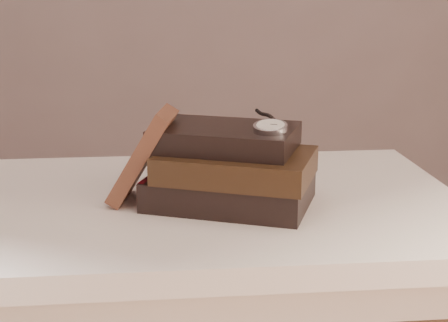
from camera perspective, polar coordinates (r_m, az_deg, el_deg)
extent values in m
cube|color=white|center=(1.16, -4.30, -4.14)|extent=(1.00, 0.60, 0.04)
cube|color=white|center=(1.19, -4.25, -6.88)|extent=(0.88, 0.49, 0.08)
cylinder|color=white|center=(1.62, 12.29, -13.21)|extent=(0.05, 0.05, 0.71)
cube|color=black|center=(1.12, 0.51, -2.48)|extent=(0.31, 0.26, 0.05)
cube|color=beige|center=(1.12, 0.67, -2.50)|extent=(0.30, 0.25, 0.04)
cube|color=gold|center=(1.18, -5.09, -1.58)|extent=(0.01, 0.01, 0.05)
cube|color=#650812|center=(1.16, -5.52, -1.95)|extent=(0.07, 0.16, 0.05)
cube|color=black|center=(1.10, 1.05, -0.36)|extent=(0.29, 0.25, 0.04)
cube|color=beige|center=(1.10, 1.22, -0.37)|extent=(0.28, 0.23, 0.03)
cube|color=gold|center=(1.15, -4.35, 0.39)|extent=(0.01, 0.01, 0.04)
cube|color=black|center=(1.11, 0.13, 2.02)|extent=(0.27, 0.23, 0.04)
cube|color=beige|center=(1.11, 0.29, 2.01)|extent=(0.26, 0.22, 0.03)
cube|color=gold|center=(1.17, -4.81, 2.60)|extent=(0.01, 0.01, 0.04)
cube|color=#43231A|center=(1.13, -6.95, 0.48)|extent=(0.13, 0.13, 0.16)
cylinder|color=silver|center=(1.06, 3.98, 2.82)|extent=(0.07, 0.07, 0.02)
cylinder|color=white|center=(1.06, 3.98, 3.08)|extent=(0.06, 0.06, 0.01)
torus|color=silver|center=(1.06, 3.98, 3.06)|extent=(0.07, 0.07, 0.01)
cylinder|color=silver|center=(1.09, 4.33, 3.16)|extent=(0.01, 0.01, 0.01)
cube|color=black|center=(1.06, 4.06, 3.21)|extent=(0.01, 0.01, 0.00)
cube|color=black|center=(1.06, 4.27, 3.12)|extent=(0.01, 0.01, 0.00)
sphere|color=black|center=(1.10, 4.27, 3.55)|extent=(0.01, 0.01, 0.01)
sphere|color=black|center=(1.10, 4.11, 3.69)|extent=(0.01, 0.01, 0.01)
sphere|color=black|center=(1.11, 3.96, 3.82)|extent=(0.01, 0.01, 0.01)
sphere|color=black|center=(1.12, 3.82, 3.90)|extent=(0.01, 0.01, 0.01)
sphere|color=black|center=(1.13, 3.67, 3.96)|extent=(0.01, 0.01, 0.01)
sphere|color=black|center=(1.14, 3.52, 3.98)|extent=(0.01, 0.01, 0.01)
sphere|color=black|center=(1.14, 3.38, 4.01)|extent=(0.01, 0.01, 0.01)
sphere|color=black|center=(1.15, 3.24, 4.05)|extent=(0.01, 0.01, 0.01)
sphere|color=black|center=(1.16, 3.10, 4.11)|extent=(0.01, 0.01, 0.01)
sphere|color=black|center=(1.17, 2.96, 4.21)|extent=(0.01, 0.01, 0.01)
sphere|color=black|center=(1.18, 2.83, 4.33)|extent=(0.01, 0.01, 0.01)
torus|color=silver|center=(1.22, -3.94, 1.39)|extent=(0.05, 0.03, 0.05)
torus|color=silver|center=(1.20, -1.39, 1.22)|extent=(0.05, 0.03, 0.05)
cylinder|color=silver|center=(1.21, -2.68, 1.46)|extent=(0.02, 0.01, 0.00)
cylinder|color=silver|center=(1.28, -4.03, 1.78)|extent=(0.05, 0.11, 0.03)
cylinder|color=silver|center=(1.25, 0.48, 1.48)|extent=(0.05, 0.11, 0.03)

